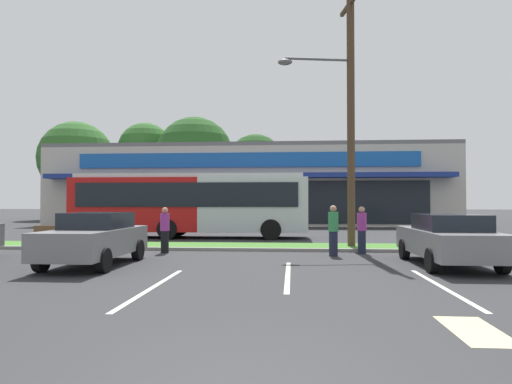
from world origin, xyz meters
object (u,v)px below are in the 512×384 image
utility_pole (347,109)px  car_4 (106,219)px  car_0 (448,239)px  city_bus (191,203)px  pedestrian_near_bench (333,230)px  bus_stop_bench (57,238)px  pedestrian_far (362,230)px  car_1 (95,238)px  pedestrian_by_pole (165,230)px

utility_pole → car_4: utility_pole is taller
utility_pole → car_0: 6.99m
city_bus → pedestrian_near_bench: (6.59, -7.65, -0.91)m
bus_stop_bench → pedestrian_far: 11.16m
utility_pole → pedestrian_near_bench: (-0.77, -2.41, -4.61)m
utility_pole → pedestrian_far: utility_pole is taller
car_0 → pedestrian_near_bench: pedestrian_near_bench is taller
car_4 → city_bus: bearing=137.7°
city_bus → pedestrian_far: (7.66, -6.81, -0.93)m
pedestrian_near_bench → pedestrian_far: (1.07, 0.84, -0.02)m
pedestrian_far → car_0: bearing=70.6°
car_0 → pedestrian_near_bench: bearing=53.5°
car_1 → car_4: bearing=-158.6°
car_0 → pedestrian_near_bench: 3.78m
car_0 → car_1: bearing=93.9°
utility_pole → city_bus: bearing=144.5°
car_0 → pedestrian_near_bench: size_ratio=2.78×
car_4 → utility_pole: bearing=141.0°
car_4 → pedestrian_far: pedestrian_far is taller
city_bus → car_0: 13.84m
utility_pole → car_1: (-7.80, -5.33, -4.69)m
bus_stop_bench → car_0: 13.45m
car_1 → pedestrian_far: pedestrian_far is taller
car_1 → pedestrian_far: size_ratio=2.57×
pedestrian_far → pedestrian_near_bench: bearing=-13.8°
car_0 → car_1: 10.08m
car_0 → pedestrian_far: size_ratio=2.85×
pedestrian_by_pole → bus_stop_bench: bearing=53.3°
bus_stop_bench → car_4: size_ratio=0.38×
bus_stop_bench → car_1: 4.76m
car_1 → car_4: (-6.67, 17.04, -0.06)m
utility_pole → car_1: utility_pole is taller
utility_pole → car_4: size_ratio=2.41×
car_4 → pedestrian_near_bench: pedestrian_near_bench is taller
pedestrian_near_bench → pedestrian_far: 1.36m
utility_pole → car_1: bearing=-145.6°
car_0 → car_1: car_1 is taller
city_bus → pedestrian_near_bench: 10.13m
city_bus → pedestrian_by_pole: bearing=-85.2°
pedestrian_by_pole → car_4: bearing=-3.7°
bus_stop_bench → car_0: car_0 is taller
utility_pole → pedestrian_near_bench: 5.26m
car_1 → pedestrian_near_bench: (7.03, 2.93, 0.08)m
bus_stop_bench → car_0: (13.11, -2.97, 0.26)m
car_0 → pedestrian_by_pole: 9.37m
bus_stop_bench → city_bus: bearing=-116.8°
pedestrian_by_pole → pedestrian_near_bench: bearing=-127.9°
bus_stop_bench → pedestrian_far: pedestrian_far is taller
utility_pole → pedestrian_by_pole: 8.38m
city_bus → bus_stop_bench: 7.86m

